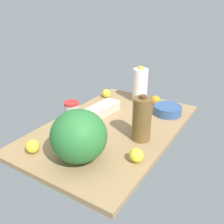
# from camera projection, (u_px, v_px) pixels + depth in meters

# --- Properties ---
(countertop) EXTENTS (1.20, 0.76, 0.03)m
(countertop) POSITION_uv_depth(u_px,v_px,m) (112.00, 128.00, 1.61)
(countertop) COLOR #97774E
(countertop) RESTS_ON ground
(milk_jug) EXTENTS (0.12, 0.12, 0.28)m
(milk_jug) POSITION_uv_depth(u_px,v_px,m) (140.00, 85.00, 1.93)
(milk_jug) COLOR white
(milk_jug) RESTS_ON countertop
(egg_carton) EXTENTS (0.32, 0.14, 0.07)m
(egg_carton) POSITION_uv_depth(u_px,v_px,m) (101.00, 110.00, 1.74)
(egg_carton) COLOR beige
(egg_carton) RESTS_ON countertop
(watermelon) EXTENTS (0.28, 0.28, 0.27)m
(watermelon) POSITION_uv_depth(u_px,v_px,m) (79.00, 136.00, 1.22)
(watermelon) COLOR #2B7132
(watermelon) RESTS_ON countertop
(tumbler_cup) EXTENTS (0.09, 0.09, 0.19)m
(tumbler_cup) POSITION_uv_depth(u_px,v_px,m) (72.00, 116.00, 1.52)
(tumbler_cup) COLOR beige
(tumbler_cup) RESTS_ON countertop
(mixing_bowl) EXTENTS (0.19, 0.19, 0.06)m
(mixing_bowl) POSITION_uv_depth(u_px,v_px,m) (168.00, 110.00, 1.75)
(mixing_bowl) COLOR #345488
(mixing_bowl) RESTS_ON countertop
(chocolate_milk_jug) EXTENTS (0.11, 0.11, 0.27)m
(chocolate_milk_jug) POSITION_uv_depth(u_px,v_px,m) (142.00, 119.00, 1.40)
(chocolate_milk_jug) COLOR brown
(chocolate_milk_jug) RESTS_ON countertop
(lemon_far_back) EXTENTS (0.07, 0.07, 0.07)m
(lemon_far_back) POSITION_uv_depth(u_px,v_px,m) (106.00, 93.00, 2.04)
(lemon_far_back) COLOR yellow
(lemon_far_back) RESTS_ON countertop
(lemon_loose) EXTENTS (0.07, 0.07, 0.07)m
(lemon_loose) POSITION_uv_depth(u_px,v_px,m) (33.00, 146.00, 1.32)
(lemon_loose) COLOR yellow
(lemon_loose) RESTS_ON countertop
(orange_near_front) EXTENTS (0.07, 0.07, 0.07)m
(orange_near_front) POSITION_uv_depth(u_px,v_px,m) (155.00, 100.00, 1.90)
(orange_near_front) COLOR orange
(orange_near_front) RESTS_ON countertop
(lemon_beside_bowl) EXTENTS (0.07, 0.07, 0.07)m
(lemon_beside_bowl) POSITION_uv_depth(u_px,v_px,m) (136.00, 155.00, 1.25)
(lemon_beside_bowl) COLOR yellow
(lemon_beside_bowl) RESTS_ON countertop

